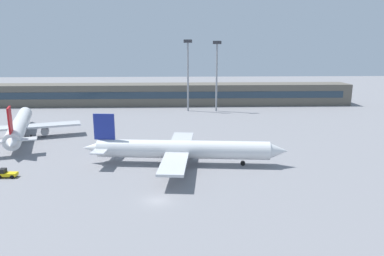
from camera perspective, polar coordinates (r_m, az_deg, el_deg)
ground_plane at (r=98.18m, az=-4.21°, el=-1.74°), size 400.00×400.00×0.00m
terminal_building at (r=154.19m, az=-3.51°, el=5.39°), size 153.59×12.13×9.00m
airplane_near at (r=76.28m, az=-1.26°, el=-3.47°), size 44.25×30.97×10.93m
airplane_mid at (r=109.74m, az=-25.85°, el=0.41°), size 31.93×44.75×11.39m
baggage_tug_yellow at (r=78.51m, az=-27.59°, el=-6.46°), size 3.66×1.94×1.75m
floodlight_tower_west at (r=138.11m, az=-0.66°, el=9.18°), size 3.20×0.80×27.24m
floodlight_tower_east at (r=138.00m, az=3.97°, el=9.04°), size 3.20×0.80×26.75m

